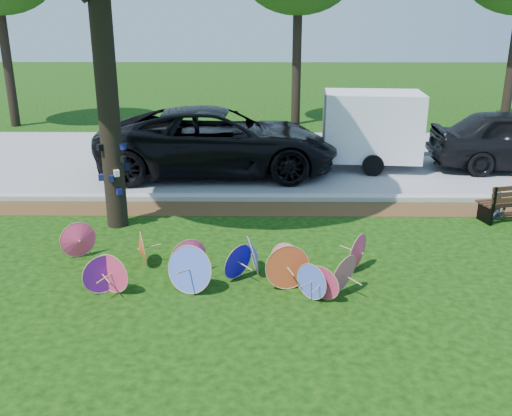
% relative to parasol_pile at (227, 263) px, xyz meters
% --- Properties ---
extents(ground, '(90.00, 90.00, 0.00)m').
position_rel_parasol_pile_xyz_m(ground, '(-0.02, -0.75, -0.35)').
color(ground, black).
rests_on(ground, ground).
extents(mulch_strip, '(90.00, 1.00, 0.01)m').
position_rel_parasol_pile_xyz_m(mulch_strip, '(-0.02, 3.75, -0.34)').
color(mulch_strip, '#472D16').
rests_on(mulch_strip, ground).
extents(curb, '(90.00, 0.30, 0.12)m').
position_rel_parasol_pile_xyz_m(curb, '(-0.02, 4.45, -0.29)').
color(curb, '#B7B5AD').
rests_on(curb, ground).
extents(street, '(90.00, 8.00, 0.01)m').
position_rel_parasol_pile_xyz_m(street, '(-0.02, 8.60, -0.34)').
color(street, gray).
rests_on(street, ground).
extents(parasol_pile, '(5.71, 2.09, 0.81)m').
position_rel_parasol_pile_xyz_m(parasol_pile, '(0.00, 0.00, 0.00)').
color(parasol_pile, '#FB3C6E').
rests_on(parasol_pile, ground).
extents(black_van, '(6.75, 3.31, 1.85)m').
position_rel_parasol_pile_xyz_m(black_van, '(-0.62, 6.90, 0.58)').
color(black_van, black).
rests_on(black_van, ground).
extents(cargo_trailer, '(2.85, 1.94, 2.50)m').
position_rel_parasol_pile_xyz_m(cargo_trailer, '(3.77, 7.52, 0.90)').
color(cargo_trailer, white).
rests_on(cargo_trailer, ground).
extents(person_left, '(0.50, 0.38, 1.24)m').
position_rel_parasol_pile_xyz_m(person_left, '(5.81, 3.23, 0.27)').
color(person_left, '#383E4C').
rests_on(person_left, ground).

